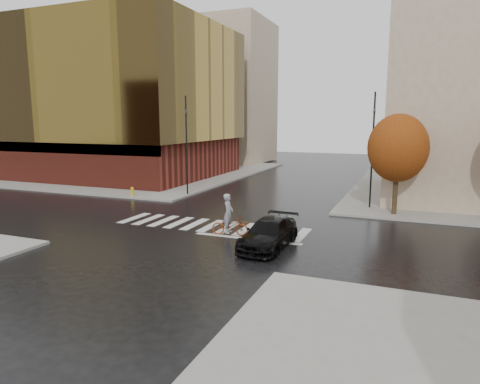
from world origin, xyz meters
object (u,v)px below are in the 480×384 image
object	(u,v)px
sedan	(269,234)
fire_hydrant	(132,191)
traffic_light_nw	(186,138)
traffic_light_ne	(373,141)
cyclist	(229,221)

from	to	relation	value
sedan	fire_hydrant	size ratio (longest dim) A/B	6.56
traffic_light_nw	traffic_light_ne	distance (m)	14.60
cyclist	fire_hydrant	bearing A→B (deg)	48.62
sedan	traffic_light_nw	size ratio (longest dim) A/B	0.60
fire_hydrant	sedan	bearing A→B (deg)	-31.34
cyclist	traffic_light_nw	size ratio (longest dim) A/B	0.29
cyclist	fire_hydrant	xyz separation A→B (m)	(-11.84, 7.50, -0.23)
cyclist	traffic_light_ne	xyz separation A→B (m)	(6.47, 10.00, 4.00)
cyclist	traffic_light_nw	world-z (taller)	traffic_light_nw
sedan	traffic_light_ne	xyz separation A→B (m)	(3.75, 11.36, 4.08)
traffic_light_nw	traffic_light_ne	xyz separation A→B (m)	(14.60, 0.00, -0.02)
cyclist	traffic_light_nw	distance (m)	13.50
cyclist	traffic_light_ne	bearing A→B (deg)	-41.91
sedan	fire_hydrant	world-z (taller)	sedan
traffic_light_nw	sedan	bearing A→B (deg)	34.81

